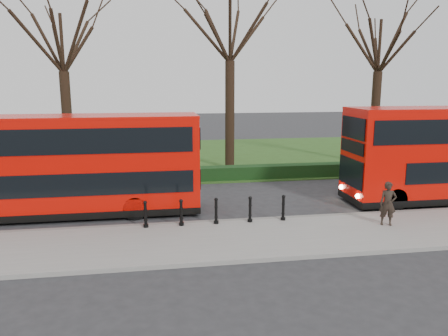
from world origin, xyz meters
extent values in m
plane|color=#28282B|center=(0.00, 0.00, 0.00)|extent=(120.00, 120.00, 0.00)
cube|color=gray|center=(0.00, -3.00, 0.07)|extent=(60.00, 4.00, 0.15)
cube|color=slate|center=(0.00, -1.00, 0.07)|extent=(60.00, 0.25, 0.16)
cube|color=#2B4918|center=(0.00, 15.00, 0.03)|extent=(60.00, 18.00, 0.06)
cube|color=black|center=(0.00, 6.80, 0.40)|extent=(60.00, 0.90, 0.80)
cube|color=yellow|center=(0.00, -0.70, 0.01)|extent=(60.00, 0.10, 0.01)
cube|color=yellow|center=(0.00, -0.50, 0.01)|extent=(60.00, 0.10, 0.01)
cylinder|color=black|center=(-8.00, 10.00, 3.11)|extent=(0.60, 0.60, 6.23)
cylinder|color=black|center=(2.00, 10.00, 3.46)|extent=(0.60, 0.60, 6.91)
cylinder|color=black|center=(12.00, 10.00, 3.14)|extent=(0.60, 0.60, 6.29)
cylinder|color=black|center=(-3.28, -1.35, 0.65)|extent=(0.15, 0.15, 1.00)
cylinder|color=black|center=(-1.92, -1.35, 0.65)|extent=(0.15, 0.15, 1.00)
cylinder|color=black|center=(-0.55, -1.35, 0.65)|extent=(0.15, 0.15, 1.00)
cylinder|color=black|center=(0.82, -1.35, 0.65)|extent=(0.15, 0.15, 1.00)
cylinder|color=black|center=(2.18, -1.35, 0.65)|extent=(0.15, 0.15, 1.00)
cube|color=red|center=(-6.35, 1.21, 2.30)|extent=(10.67, 2.42, 3.93)
cube|color=black|center=(-6.35, 1.21, 0.29)|extent=(10.69, 2.44, 0.29)
cube|color=black|center=(-5.58, -0.01, 1.60)|extent=(8.53, 0.04, 0.92)
cube|color=black|center=(-6.35, -0.01, 3.35)|extent=(10.09, 0.04, 1.02)
cylinder|color=black|center=(-3.74, 0.14, 0.48)|extent=(0.97, 0.29, 0.97)
cylinder|color=black|center=(-3.74, 2.28, 0.48)|extent=(0.97, 0.29, 0.97)
cube|color=black|center=(6.00, 0.73, 2.75)|extent=(0.06, 2.24, 0.56)
cylinder|color=black|center=(7.65, -0.39, 0.51)|extent=(1.02, 0.31, 1.02)
cylinder|color=black|center=(7.65, 1.84, 0.51)|extent=(1.02, 0.31, 1.02)
imported|color=black|center=(6.00, -2.59, 1.01)|extent=(0.73, 0.61, 1.72)
camera|label=1|loc=(-2.90, -17.64, 5.68)|focal=35.00mm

